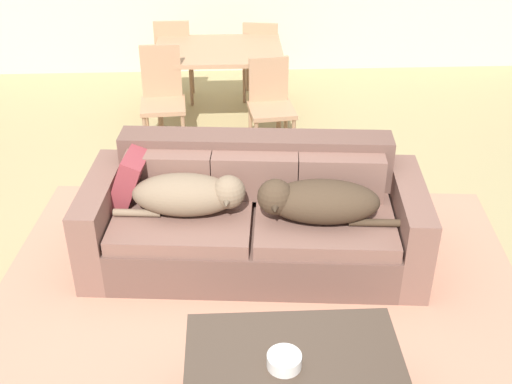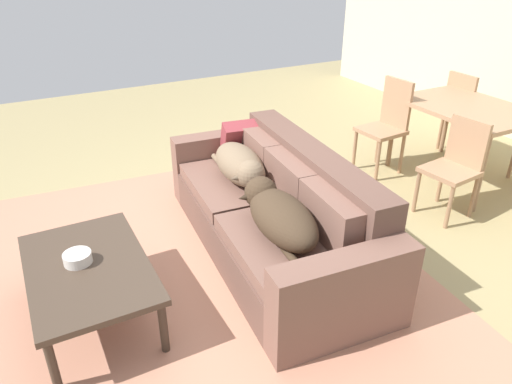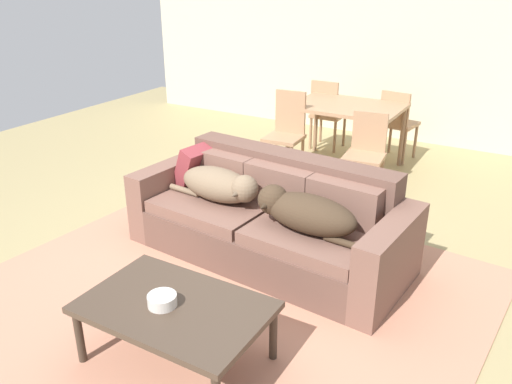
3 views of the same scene
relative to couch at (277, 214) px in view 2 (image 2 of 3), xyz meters
name	(u,v)px [view 2 (image 2 of 3)]	position (x,y,z in m)	size (l,w,h in m)	color
ground_plane	(245,242)	(-0.19, -0.18, -0.32)	(10.00, 10.00, 0.00)	tan
area_rug	(197,271)	(-0.01, -0.68, -0.31)	(3.52, 3.12, 0.01)	tan
couch	(277,214)	(0.00, 0.00, 0.00)	(2.36, 1.13, 0.81)	brown
dog_on_left_cushion	(241,165)	(-0.42, -0.09, 0.26)	(0.88, 0.41, 0.29)	#756049
dog_on_right_cushion	(279,214)	(0.39, -0.22, 0.26)	(0.92, 0.41, 0.30)	#3E2E1F
throw_pillow_by_left_arm	(242,141)	(-0.85, 0.13, 0.28)	(0.14, 0.37, 0.37)	maroon
coffee_table	(88,271)	(0.14, -1.43, 0.06)	(1.09, 0.71, 0.41)	#443529
bowl_on_coffee_table	(78,258)	(0.08, -1.47, 0.13)	(0.17, 0.17, 0.07)	silver
dining_table	(468,113)	(-0.24, 2.28, 0.38)	(1.23, 0.90, 0.77)	#A97E5B
dining_chair_near_left	(387,122)	(-0.76, 1.74, 0.21)	(0.43, 0.43, 0.96)	#A97E5B
dining_chair_near_right	(456,164)	(0.22, 1.65, 0.16)	(0.44, 0.44, 0.86)	#A97E5B
dining_chair_far_left	(463,110)	(-0.72, 2.82, 0.20)	(0.41, 0.41, 0.92)	#A97E5B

